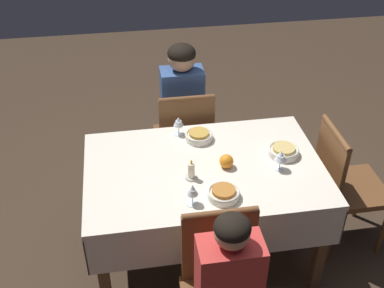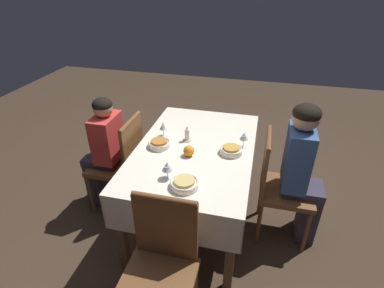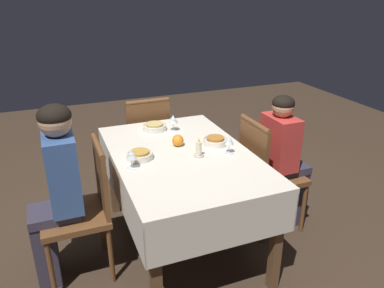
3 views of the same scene
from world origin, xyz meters
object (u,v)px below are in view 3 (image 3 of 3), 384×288
wine_glass_south (131,155)px  wine_glass_north (229,141)px  person_child_red (285,156)px  candle_centerpiece (199,150)px  bowl_south (140,155)px  chair_west (146,139)px  bowl_north (215,141)px  person_adult_denim (56,186)px  orange_fruit (178,140)px  dining_table (182,166)px  wine_glass_west (173,120)px  chair_south (85,204)px  bowl_west (155,127)px  chair_north (266,170)px

wine_glass_south → wine_glass_north: (0.02, 0.67, -0.00)m
person_child_red → candle_centerpiece: 0.78m
wine_glass_north → bowl_south: bearing=-103.0°
chair_west → bowl_north: size_ratio=5.21×
wine_glass_south → person_adult_denim: bearing=-100.1°
candle_centerpiece → orange_fruit: candle_centerpiece is taller
dining_table → wine_glass_west: wine_glass_west is taller
candle_centerpiece → bowl_north: bearing=127.8°
person_child_red → wine_glass_west: bearing=58.7°
person_adult_denim → orange_fruit: size_ratio=14.34×
wine_glass_north → wine_glass_west: size_ratio=1.00×
candle_centerpiece → dining_table: bearing=-135.9°
person_adult_denim → candle_centerpiece: (0.07, 0.92, 0.12)m
person_child_red → chair_south: bearing=89.8°
person_child_red → chair_west: bearing=42.0°
dining_table → candle_centerpiece: 0.19m
chair_west → bowl_west: (0.42, -0.03, 0.27)m
candle_centerpiece → orange_fruit: 0.23m
chair_west → wine_glass_south: size_ratio=7.15×
chair_north → person_adult_denim: bearing=89.8°
wine_glass_north → wine_glass_west: 0.59m
chair_west → bowl_south: chair_west is taller
bowl_north → chair_north: bearing=78.7°
person_adult_denim → bowl_south: size_ratio=6.87×
chair_south → chair_west: same height
chair_north → chair_west: (-0.94, -0.68, 0.00)m
chair_west → wine_glass_west: bearing=101.7°
chair_north → bowl_south: bearing=87.6°
bowl_west → bowl_north: bearing=36.2°
chair_south → wine_glass_west: size_ratio=7.15×
bowl_south → wine_glass_west: bearing=137.8°
bowl_north → wine_glass_north: wine_glass_north is taller
wine_glass_west → candle_centerpiece: (0.52, 0.00, -0.05)m
person_child_red → candle_centerpiece: bearing=95.2°
wine_glass_north → wine_glass_south: bearing=-91.5°
bowl_south → candle_centerpiece: (0.11, 0.38, 0.02)m
chair_north → orange_fruit: 0.73m
dining_table → wine_glass_north: 0.37m
bowl_west → person_child_red: bearing=59.4°
bowl_south → wine_glass_west: 0.56m
dining_table → orange_fruit: (-0.13, 0.02, 0.14)m
wine_glass_north → candle_centerpiece: (-0.03, -0.21, -0.04)m
bowl_north → bowl_west: same height
wine_glass_west → orange_fruit: (0.30, -0.07, -0.05)m
dining_table → orange_fruit: 0.19m
person_adult_denim → wine_glass_west: person_adult_denim is taller
wine_glass_south → orange_fruit: 0.45m
chair_north → wine_glass_north: chair_north is taller
chair_south → orange_fruit: size_ratio=11.06×
dining_table → person_adult_denim: size_ratio=1.18×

